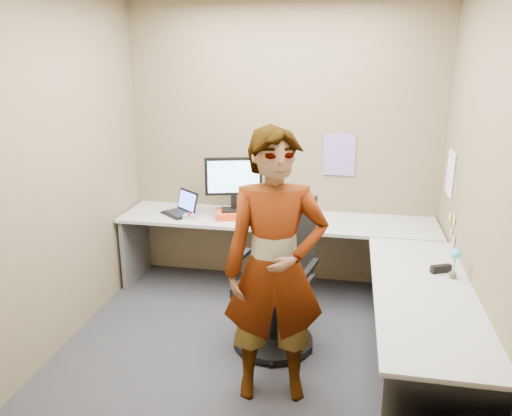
% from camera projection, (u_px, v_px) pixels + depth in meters
% --- Properties ---
extents(ground, '(3.00, 3.00, 0.00)m').
position_uv_depth(ground, '(257.00, 343.00, 3.99)').
color(ground, '#25262A').
rests_on(ground, ground).
extents(wall_back, '(3.00, 0.00, 3.00)m').
position_uv_depth(wall_back, '(282.00, 147.00, 4.81)').
color(wall_back, '#756348').
rests_on(wall_back, ground).
extents(wall_right, '(0.00, 2.70, 2.70)m').
position_uv_depth(wall_right, '(478.00, 189.00, 3.32)').
color(wall_right, '#756348').
rests_on(wall_right, ground).
extents(wall_left, '(0.00, 2.70, 2.70)m').
position_uv_depth(wall_left, '(67.00, 170.00, 3.86)').
color(wall_left, '#756348').
rests_on(wall_left, ground).
extents(desk, '(2.98, 2.58, 0.73)m').
position_uv_depth(desk, '(318.00, 260.00, 4.10)').
color(desk, '#AFAFAF').
rests_on(desk, ground).
extents(paper_ream, '(0.39, 0.32, 0.07)m').
position_uv_depth(paper_ream, '(233.00, 214.00, 4.72)').
color(paper_ream, red).
rests_on(paper_ream, desk).
extents(monitor, '(0.52, 0.22, 0.50)m').
position_uv_depth(monitor, '(234.00, 179.00, 4.64)').
color(monitor, black).
rests_on(monitor, paper_ream).
extents(laptop, '(0.40, 0.39, 0.22)m').
position_uv_depth(laptop, '(182.00, 208.00, 4.82)').
color(laptop, black).
rests_on(laptop, desk).
extents(trackball_mouse, '(0.12, 0.08, 0.07)m').
position_uv_depth(trackball_mouse, '(190.00, 217.00, 4.66)').
color(trackball_mouse, '#B7B7BC').
rests_on(trackball_mouse, desk).
extents(origami, '(0.10, 0.10, 0.06)m').
position_uv_depth(origami, '(301.00, 220.00, 4.54)').
color(origami, white).
rests_on(origami, desk).
extents(stapler, '(0.15, 0.10, 0.05)m').
position_uv_depth(stapler, '(441.00, 269.00, 3.52)').
color(stapler, black).
rests_on(stapler, desk).
extents(flower, '(0.07, 0.07, 0.22)m').
position_uv_depth(flower, '(455.00, 259.00, 3.40)').
color(flower, brown).
rests_on(flower, desk).
extents(calendar_purple, '(0.30, 0.01, 0.40)m').
position_uv_depth(calendar_purple, '(339.00, 155.00, 4.72)').
color(calendar_purple, '#846BB7').
rests_on(calendar_purple, wall_back).
extents(calendar_white, '(0.01, 0.28, 0.38)m').
position_uv_depth(calendar_white, '(450.00, 173.00, 4.20)').
color(calendar_white, white).
rests_on(calendar_white, wall_right).
extents(sticky_note_a, '(0.01, 0.07, 0.07)m').
position_uv_depth(sticky_note_a, '(454.00, 220.00, 3.96)').
color(sticky_note_a, '#F2E059').
rests_on(sticky_note_a, wall_right).
extents(sticky_note_b, '(0.01, 0.07, 0.07)m').
position_uv_depth(sticky_note_b, '(451.00, 233.00, 4.04)').
color(sticky_note_b, pink).
rests_on(sticky_note_b, wall_right).
extents(sticky_note_c, '(0.01, 0.07, 0.07)m').
position_uv_depth(sticky_note_c, '(453.00, 241.00, 3.94)').
color(sticky_note_c, pink).
rests_on(sticky_note_c, wall_right).
extents(sticky_note_d, '(0.01, 0.07, 0.07)m').
position_uv_depth(sticky_note_d, '(450.00, 218.00, 4.11)').
color(sticky_note_d, '#F2E059').
rests_on(sticky_note_d, wall_right).
extents(office_chair, '(0.65, 0.62, 1.17)m').
position_uv_depth(office_chair, '(277.00, 287.00, 3.88)').
color(office_chair, black).
rests_on(office_chair, ground).
extents(person, '(0.74, 0.56, 1.81)m').
position_uv_depth(person, '(275.00, 269.00, 3.16)').
color(person, '#999399').
rests_on(person, ground).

